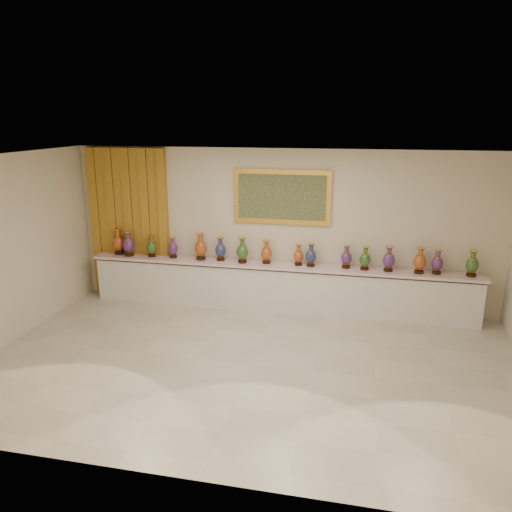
{
  "coord_description": "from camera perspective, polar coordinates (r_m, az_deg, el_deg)",
  "views": [
    {
      "loc": [
        1.47,
        -6.51,
        3.54
      ],
      "look_at": [
        -0.3,
        1.7,
        1.19
      ],
      "focal_mm": 35.0,
      "sensor_mm": 36.0,
      "label": 1
    }
  ],
  "objects": [
    {
      "name": "vase_1",
      "position": [
        10.08,
        -14.34,
        1.24
      ],
      "size": [
        0.23,
        0.23,
        0.5
      ],
      "rotation": [
        0.0,
        0.0,
        -0.01
      ],
      "color": "black",
      "rests_on": "counter"
    },
    {
      "name": "vase_0",
      "position": [
        10.26,
        -15.45,
        1.45
      ],
      "size": [
        0.25,
        0.25,
        0.51
      ],
      "rotation": [
        0.0,
        0.0,
        0.08
      ],
      "color": "black",
      "rests_on": "counter"
    },
    {
      "name": "vase_3",
      "position": [
        9.78,
        -9.46,
        0.85
      ],
      "size": [
        0.23,
        0.23,
        0.4
      ],
      "rotation": [
        0.0,
        0.0,
        -0.28
      ],
      "color": "black",
      "rests_on": "counter"
    },
    {
      "name": "vase_15",
      "position": [
        9.28,
        23.48,
        -0.91
      ],
      "size": [
        0.23,
        0.23,
        0.46
      ],
      "rotation": [
        0.0,
        0.0,
        0.08
      ],
      "color": "black",
      "rests_on": "counter"
    },
    {
      "name": "vase_5",
      "position": [
        9.49,
        -4.08,
        0.68
      ],
      "size": [
        0.27,
        0.27,
        0.45
      ],
      "rotation": [
        0.0,
        0.0,
        -0.38
      ],
      "color": "black",
      "rests_on": "counter"
    },
    {
      "name": "ground",
      "position": [
        7.55,
        -0.48,
        -12.33
      ],
      "size": [
        8.0,
        8.0,
        0.0
      ],
      "primitive_type": "plane",
      "color": "beige",
      "rests_on": "ground"
    },
    {
      "name": "vase_9",
      "position": [
        9.15,
        6.31,
        -0.0
      ],
      "size": [
        0.2,
        0.2,
        0.43
      ],
      "rotation": [
        0.0,
        0.0,
        -0.03
      ],
      "color": "black",
      "rests_on": "counter"
    },
    {
      "name": "vase_7",
      "position": [
        9.28,
        1.2,
        0.34
      ],
      "size": [
        0.24,
        0.24,
        0.44
      ],
      "rotation": [
        0.0,
        0.0,
        -0.24
      ],
      "color": "black",
      "rests_on": "counter"
    },
    {
      "name": "vase_6",
      "position": [
        9.31,
        -1.57,
        0.52
      ],
      "size": [
        0.23,
        0.23,
        0.48
      ],
      "rotation": [
        0.0,
        0.0,
        -0.05
      ],
      "color": "black",
      "rests_on": "counter"
    },
    {
      "name": "vase_12",
      "position": [
        9.11,
        14.93,
        -0.44
      ],
      "size": [
        0.27,
        0.27,
        0.45
      ],
      "rotation": [
        0.0,
        0.0,
        0.35
      ],
      "color": "black",
      "rests_on": "counter"
    },
    {
      "name": "vase_2",
      "position": [
        9.94,
        -11.85,
        0.97
      ],
      "size": [
        0.2,
        0.2,
        0.41
      ],
      "rotation": [
        0.0,
        0.0,
        -0.07
      ],
      "color": "black",
      "rests_on": "counter"
    },
    {
      "name": "vase_10",
      "position": [
        9.14,
        10.28,
        -0.2
      ],
      "size": [
        0.23,
        0.23,
        0.42
      ],
      "rotation": [
        0.0,
        0.0,
        0.2
      ],
      "color": "black",
      "rests_on": "counter"
    },
    {
      "name": "counter",
      "position": [
        9.43,
        2.54,
        -3.62
      ],
      "size": [
        7.28,
        0.48,
        0.9
      ],
      "color": "white",
      "rests_on": "ground"
    },
    {
      "name": "vase_8",
      "position": [
        9.19,
        4.87,
        0.02
      ],
      "size": [
        0.21,
        0.21,
        0.4
      ],
      "rotation": [
        0.0,
        0.0,
        -0.16
      ],
      "color": "black",
      "rests_on": "counter"
    },
    {
      "name": "vase_4",
      "position": [
        9.57,
        -6.34,
        0.94
      ],
      "size": [
        0.29,
        0.29,
        0.52
      ],
      "rotation": [
        0.0,
        0.0,
        -0.25
      ],
      "color": "black",
      "rests_on": "counter"
    },
    {
      "name": "vase_11",
      "position": [
        9.09,
        12.35,
        -0.36
      ],
      "size": [
        0.21,
        0.21,
        0.43
      ],
      "rotation": [
        0.0,
        0.0,
        -0.08
      ],
      "color": "black",
      "rests_on": "counter"
    },
    {
      "name": "vase_14",
      "position": [
        9.2,
        20.01,
        -0.77
      ],
      "size": [
        0.25,
        0.25,
        0.43
      ],
      "rotation": [
        0.0,
        0.0,
        0.28
      ],
      "color": "black",
      "rests_on": "counter"
    },
    {
      "name": "room",
      "position": [
        10.0,
        -11.75,
        4.1
      ],
      "size": [
        8.0,
        8.0,
        8.0
      ],
      "color": "beige",
      "rests_on": "ground"
    },
    {
      "name": "vase_13",
      "position": [
        9.13,
        18.21,
        -0.62
      ],
      "size": [
        0.28,
        0.28,
        0.47
      ],
      "rotation": [
        0.0,
        0.0,
        -0.35
      ],
      "color": "black",
      "rests_on": "counter"
    }
  ]
}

